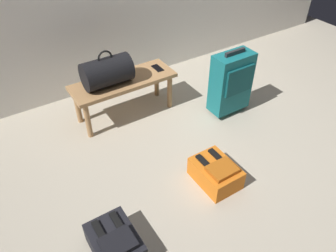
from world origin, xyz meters
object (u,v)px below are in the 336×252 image
object	(u,v)px
backpack_orange	(216,173)
backpack_dark	(115,243)
duffel_bag_black	(107,72)
bench	(124,85)
suitcase_upright_teal	(231,82)
cell_phone	(157,68)

from	to	relation	value
backpack_orange	backpack_dark	world-z (taller)	same
duffel_bag_black	backpack_dark	distance (m)	1.51
bench	backpack_orange	distance (m)	1.23
suitcase_upright_teal	backpack_orange	distance (m)	1.00
bench	backpack_orange	bearing A→B (deg)	-80.68
bench	duffel_bag_black	xyz separation A→B (m)	(-0.15, 0.00, 0.19)
duffel_bag_black	backpack_orange	size ratio (longest dim) A/B	1.16
duffel_bag_black	cell_phone	distance (m)	0.55
cell_phone	bench	bearing A→B (deg)	-178.87
cell_phone	backpack_orange	distance (m)	1.25
duffel_bag_black	bench	bearing A→B (deg)	0.00
duffel_bag_black	suitcase_upright_teal	world-z (taller)	duffel_bag_black
backpack_orange	cell_phone	bearing A→B (deg)	81.00
backpack_orange	suitcase_upright_teal	bearing A→B (deg)	43.66
duffel_bag_black	suitcase_upright_teal	distance (m)	1.18
cell_phone	backpack_orange	world-z (taller)	cell_phone
duffel_bag_black	suitcase_upright_teal	size ratio (longest dim) A/B	0.65
bench	duffel_bag_black	size ratio (longest dim) A/B	2.27
backpack_orange	backpack_dark	distance (m)	0.95
cell_phone	duffel_bag_black	bearing A→B (deg)	-179.19
backpack_orange	backpack_dark	bearing A→B (deg)	-172.07
backpack_dark	suitcase_upright_teal	bearing A→B (deg)	25.98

